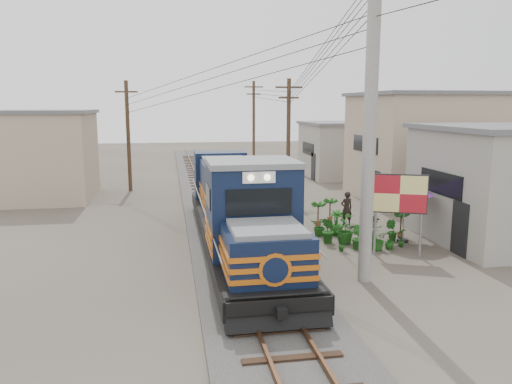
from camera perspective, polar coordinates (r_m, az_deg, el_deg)
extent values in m
plane|color=#473F35|center=(15.93, -0.42, -10.23)|extent=(120.00, 120.00, 0.00)
cube|color=#595651|center=(25.45, -4.13, -2.37)|extent=(3.60, 70.00, 0.16)
cube|color=#51331E|center=(25.37, -5.34, -2.01)|extent=(0.08, 70.00, 0.12)
cube|color=#51331E|center=(25.47, -2.94, -1.93)|extent=(0.08, 70.00, 0.12)
cube|color=black|center=(19.04, -2.18, -4.53)|extent=(2.70, 14.91, 0.51)
cube|color=black|center=(14.72, 0.31, -10.05)|extent=(2.05, 2.98, 0.61)
cube|color=black|center=(23.61, -3.70, -2.40)|extent=(2.05, 2.98, 0.61)
cube|color=#0D1832|center=(13.34, 1.18, -7.34)|extent=(2.22, 2.24, 1.40)
cube|color=#0D1832|center=(15.37, -0.48, -2.14)|extent=(2.65, 2.42, 2.89)
cube|color=slate|center=(15.13, -0.49, 3.39)|extent=(2.70, 2.54, 0.17)
cube|color=black|center=(14.09, 0.33, -1.13)|extent=(1.89, 0.06, 0.75)
cube|color=white|center=(13.96, 0.34, 1.68)|extent=(0.93, 0.06, 0.33)
cube|color=#0D1832|center=(21.06, -3.05, 0.11)|extent=(2.11, 9.13, 2.14)
cube|color=slate|center=(20.90, -3.08, 3.13)|extent=(1.89, 9.13, 0.17)
cube|color=#C95F12|center=(18.92, -2.19, -3.02)|extent=(2.74, 14.91, 0.13)
cube|color=#C95F12|center=(18.86, -2.19, -2.20)|extent=(2.74, 14.91, 0.13)
cube|color=#C95F12|center=(18.80, -2.20, -1.36)|extent=(2.74, 14.91, 0.13)
cylinder|color=#9E9B93|center=(15.45, 12.90, 7.86)|extent=(0.40, 0.40, 10.00)
cylinder|color=#4C3826|center=(29.65, 3.72, 6.06)|extent=(0.24, 0.24, 7.00)
cube|color=#4C3826|center=(29.60, 3.79, 11.86)|extent=(1.60, 0.10, 0.10)
cube|color=#4C3826|center=(29.58, 3.77, 10.70)|extent=(1.20, 0.10, 0.10)
cylinder|color=#4C3826|center=(43.40, -0.26, 7.63)|extent=(0.24, 0.24, 7.50)
cube|color=#4C3826|center=(43.39, -0.26, 11.92)|extent=(1.60, 0.10, 0.10)
cube|color=#4C3826|center=(43.37, -0.26, 11.13)|extent=(1.20, 0.10, 0.10)
cylinder|color=#4C3826|center=(32.91, -14.39, 6.15)|extent=(0.24, 0.24, 7.00)
cube|color=#4C3826|center=(32.86, -14.62, 11.37)|extent=(1.60, 0.10, 0.10)
cube|color=#4C3826|center=(32.85, -14.57, 10.33)|extent=(1.20, 0.10, 0.10)
cube|color=black|center=(20.81, 20.34, 0.97)|extent=(0.05, 3.00, 0.90)
cube|color=tan|center=(30.75, 19.32, 4.73)|extent=(8.00, 7.00, 6.00)
cube|color=slate|center=(30.65, 19.66, 10.50)|extent=(8.40, 7.35, 0.20)
cube|color=black|center=(28.98, 12.36, 5.36)|extent=(0.05, 3.50, 0.90)
cube|color=gray|center=(39.29, 10.21, 4.67)|extent=(6.00, 6.00, 4.00)
cube|color=slate|center=(39.16, 10.31, 7.74)|extent=(6.30, 6.30, 0.20)
cube|color=black|center=(38.34, 5.96, 4.95)|extent=(0.05, 3.00, 0.90)
cube|color=tan|center=(31.80, -23.62, 3.70)|extent=(6.00, 6.00, 5.00)
cube|color=slate|center=(31.67, -23.94, 8.38)|extent=(6.30, 6.30, 0.20)
cylinder|color=#99999E|center=(18.94, 13.46, -3.70)|extent=(0.10, 0.10, 2.24)
cylinder|color=#99999E|center=(19.04, 18.32, -3.86)|extent=(0.10, 0.10, 2.24)
cube|color=black|center=(18.73, 16.07, -0.19)|extent=(1.87, 0.86, 1.43)
cube|color=#AF1723|center=(18.70, 16.11, -0.20)|extent=(1.77, 0.79, 1.34)
cylinder|color=black|center=(21.24, 16.41, -5.33)|extent=(0.46, 0.46, 0.10)
cylinder|color=#99999E|center=(20.98, 16.56, -2.41)|extent=(0.05, 0.05, 2.32)
cone|color=#60287A|center=(20.78, 16.71, 0.57)|extent=(2.41, 2.41, 0.58)
imported|color=black|center=(23.31, 10.30, -1.87)|extent=(0.62, 0.45, 1.58)
imported|color=#1D5718|center=(19.30, 9.80, -5.62)|extent=(0.45, 0.38, 0.73)
imported|color=#1D5718|center=(19.65, 11.44, -5.09)|extent=(0.42, 0.52, 0.93)
imported|color=#1D5718|center=(19.66, 13.53, -5.21)|extent=(1.05, 1.07, 0.90)
imported|color=#1D5718|center=(19.98, 15.02, -5.37)|extent=(0.38, 0.38, 0.68)
imported|color=#1D5718|center=(20.37, 16.30, -4.98)|extent=(0.48, 0.39, 0.78)
imported|color=#1D5718|center=(20.21, 8.29, -4.38)|extent=(0.54, 0.64, 1.07)
imported|color=#1D5718|center=(20.34, 10.02, -4.24)|extent=(1.03, 1.14, 1.13)
imported|color=#1D5718|center=(20.65, 12.29, -4.49)|extent=(0.67, 0.67, 0.86)
imported|color=#1D5718|center=(21.00, 13.17, -3.98)|extent=(0.67, 0.57, 1.08)
imported|color=#1D5718|center=(21.16, 15.23, -4.27)|extent=(0.59, 0.61, 0.86)
imported|color=#1D5718|center=(21.35, 7.34, -3.91)|extent=(0.96, 0.98, 0.82)
imported|color=#1D5718|center=(21.51, 9.15, -3.50)|extent=(0.77, 0.77, 1.09)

